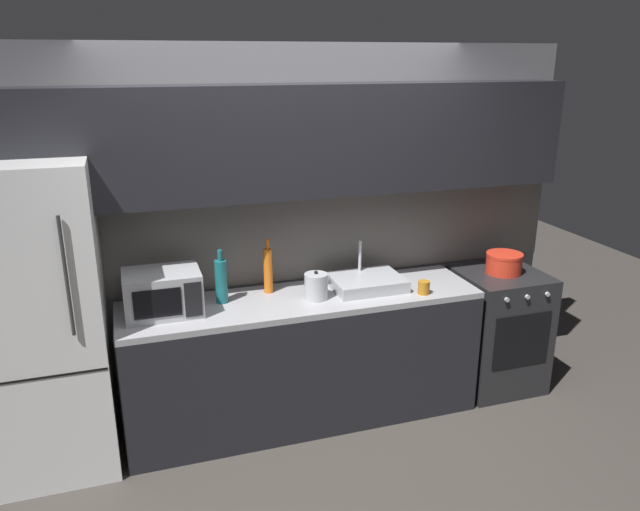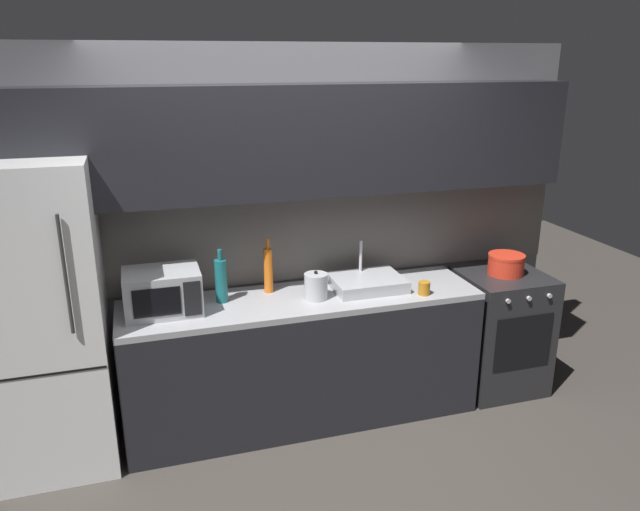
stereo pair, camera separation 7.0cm
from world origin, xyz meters
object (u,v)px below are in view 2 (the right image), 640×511
microwave (162,291)px  mug_amber (424,288)px  wine_bottle_teal (221,280)px  wine_bottle_orange (268,270)px  refrigerator (45,320)px  kettle (316,286)px  cooking_pot (506,264)px  oven_range (499,330)px

microwave → mug_amber: bearing=-7.2°
wine_bottle_teal → wine_bottle_orange: (0.33, 0.08, 0.01)m
refrigerator → microwave: 0.69m
kettle → refrigerator: bearing=178.3°
microwave → cooking_pot: 2.42m
microwave → kettle: size_ratio=2.35×
kettle → wine_bottle_teal: wine_bottle_teal is taller
microwave → oven_range: bearing=-0.5°
refrigerator → kettle: bearing=-1.7°
refrigerator → mug_amber: size_ratio=21.00×
kettle → mug_amber: bearing=-11.4°
mug_amber → cooking_pot: cooking_pot is taller
oven_range → wine_bottle_orange: 1.83m
wine_bottle_teal → wine_bottle_orange: bearing=13.7°
oven_range → wine_bottle_orange: wine_bottle_orange is taller
refrigerator → cooking_pot: size_ratio=7.20×
wine_bottle_teal → mug_amber: 1.34m
refrigerator → cooking_pot: (3.10, 0.00, 0.03)m
microwave → wine_bottle_orange: size_ratio=1.24×
microwave → wine_bottle_teal: bearing=9.3°
oven_range → wine_bottle_orange: (-1.72, 0.16, 0.61)m
wine_bottle_teal → mug_amber: bearing=-11.7°
oven_range → mug_amber: (-0.74, -0.19, 0.49)m
oven_range → kettle: (-1.45, -0.05, 0.54)m
kettle → wine_bottle_orange: 0.35m
kettle → cooking_pot: 1.46m
kettle → wine_bottle_teal: (-0.60, 0.13, 0.06)m
refrigerator → cooking_pot: 3.10m
refrigerator → kettle: refrigerator is taller
kettle → cooking_pot: bearing=2.0°
refrigerator → wine_bottle_teal: bearing=4.3°
oven_range → wine_bottle_teal: bearing=177.8°
kettle → cooking_pot: (1.46, 0.05, -0.01)m
kettle → oven_range: bearing=1.9°
oven_range → wine_bottle_orange: bearing=174.7°
oven_range → kettle: size_ratio=4.61×
microwave → cooking_pot: microwave is taller
wine_bottle_orange → cooking_pot: size_ratio=1.42×
microwave → mug_amber: size_ratio=5.12×
microwave → wine_bottle_orange: 0.71m
oven_range → mug_amber: bearing=-165.6°
kettle → wine_bottle_orange: wine_bottle_orange is taller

